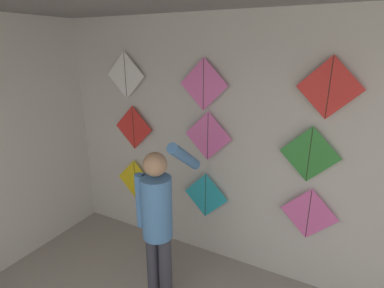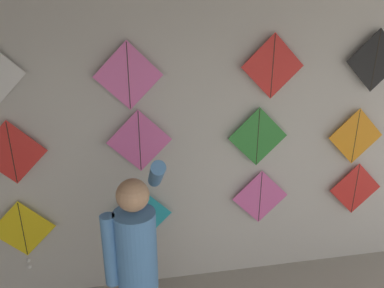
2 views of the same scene
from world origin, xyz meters
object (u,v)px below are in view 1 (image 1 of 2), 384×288
at_px(kite_10, 329,88).
at_px(kite_1, 206,195).
at_px(kite_6, 309,155).
at_px(kite_4, 133,128).
at_px(kite_8, 125,75).
at_px(kite_0, 135,182).
at_px(kite_5, 208,136).
at_px(shopkeeper, 158,218).
at_px(kite_2, 309,214).
at_px(kite_9, 204,84).

bearing_deg(kite_10, kite_1, 180.00).
bearing_deg(kite_6, kite_10, 0.00).
xyz_separation_m(kite_4, kite_10, (2.17, 0.00, 0.63)).
bearing_deg(kite_4, kite_8, 180.00).
relative_size(kite_1, kite_10, 1.00).
height_order(kite_0, kite_10, kite_10).
bearing_deg(kite_8, kite_5, 0.00).
relative_size(shopkeeper, kite_2, 3.10).
bearing_deg(shopkeeper, kite_1, 82.81).
distance_m(kite_0, kite_2, 2.17).
bearing_deg(kite_8, kite_4, 0.00).
distance_m(kite_4, kite_9, 1.13).
xyz_separation_m(shopkeeper, kite_1, (0.07, 0.88, -0.16)).
relative_size(kite_0, kite_10, 1.25).
bearing_deg(kite_1, kite_5, 0.00).
distance_m(kite_5, kite_10, 1.29).
bearing_deg(kite_10, kite_5, 180.00).
bearing_deg(kite_10, kite_0, -179.98).
bearing_deg(shopkeeper, kite_8, 136.30).
distance_m(kite_1, kite_6, 1.28).
xyz_separation_m(shopkeeper, kite_8, (-1.01, 0.88, 1.17)).
xyz_separation_m(kite_0, kite_6, (2.10, 0.00, 0.75)).
height_order(kite_1, kite_8, kite_8).
relative_size(kite_6, kite_9, 1.00).
height_order(kite_4, kite_10, kite_10).
bearing_deg(kite_2, kite_8, 180.00).
xyz_separation_m(kite_1, kite_4, (-1.01, 0.00, 0.69)).
height_order(kite_1, kite_10, kite_10).
distance_m(kite_6, kite_9, 1.26).
bearing_deg(shopkeeper, kite_2, 33.37).
bearing_deg(kite_4, kite_10, 0.00).
bearing_deg(shopkeeper, kite_5, 81.71).
xyz_separation_m(kite_0, kite_1, (1.04, 0.00, 0.05)).
bearing_deg(kite_1, kite_8, 180.00).
distance_m(kite_2, kite_9, 1.68).
relative_size(kite_2, kite_10, 1.00).
distance_m(kite_2, kite_5, 1.29).
bearing_deg(kite_6, shopkeeper, -142.38).
height_order(kite_6, kite_9, kite_9).
distance_m(kite_5, kite_8, 1.25).
xyz_separation_m(kite_4, kite_6, (2.08, 0.00, 0.00)).
relative_size(shopkeeper, kite_9, 3.10).
height_order(kite_2, kite_4, kite_4).
distance_m(shopkeeper, kite_6, 1.53).
relative_size(kite_5, kite_8, 1.00).
distance_m(shopkeeper, kite_9, 1.42).
xyz_separation_m(kite_2, kite_9, (-1.18, 0.00, 1.20)).
bearing_deg(kite_2, kite_1, 180.00).
relative_size(shopkeeper, kite_0, 2.48).
bearing_deg(kite_8, kite_9, 0.00).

